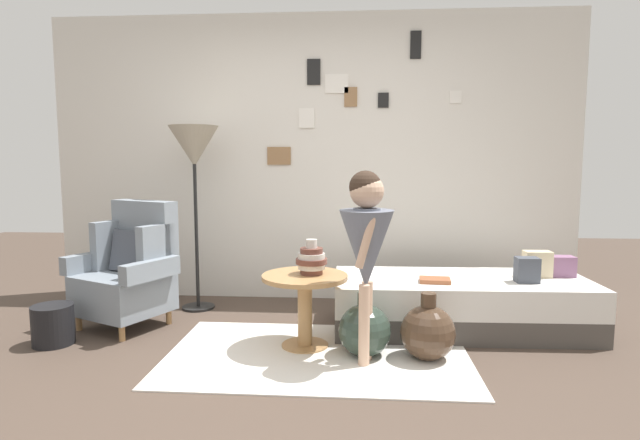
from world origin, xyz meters
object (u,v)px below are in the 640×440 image
object	(u,v)px
book_on_daybed	(435,280)
magazine_basket	(53,325)
side_table	(305,295)
vase_striped	(311,260)
armchair	(130,270)
daybed	(460,304)
person_child	(366,240)
demijohn_near	(365,330)
demijohn_far	(428,332)
floor_lamp	(194,152)

from	to	relation	value
book_on_daybed	magazine_basket	xyz separation A→B (m)	(-2.70, -0.39, -0.28)
side_table	book_on_daybed	bearing A→B (deg)	18.70
side_table	vase_striped	distance (m)	0.24
armchair	side_table	xyz separation A→B (m)	(1.41, -0.39, -0.07)
daybed	person_child	size ratio (longest dim) A/B	1.57
daybed	demijohn_near	bearing A→B (deg)	-140.70
demijohn_far	magazine_basket	xyz separation A→B (m)	(-2.59, 0.09, -0.04)
daybed	vase_striped	world-z (taller)	vase_striped
floor_lamp	magazine_basket	xyz separation A→B (m)	(-0.74, -0.94, -1.22)
vase_striped	book_on_daybed	world-z (taller)	vase_striped
person_child	demijohn_near	distance (m)	0.63
side_table	demijohn_near	xyz separation A→B (m)	(0.41, -0.13, -0.19)
demijohn_far	side_table	bearing A→B (deg)	168.89
floor_lamp	side_table	bearing A→B (deg)	-40.19
side_table	armchair	bearing A→B (deg)	164.51
daybed	demijohn_far	size ratio (longest dim) A/B	4.35
side_table	person_child	size ratio (longest dim) A/B	0.48
daybed	vase_striped	size ratio (longest dim) A/B	7.99
vase_striped	person_child	world-z (taller)	person_child
side_table	floor_lamp	world-z (taller)	floor_lamp
vase_striped	demijohn_far	size ratio (longest dim) A/B	0.54
book_on_daybed	demijohn_far	world-z (taller)	demijohn_far
side_table	daybed	bearing A→B (deg)	22.27
armchair	demijohn_near	size ratio (longest dim) A/B	2.25
demijohn_far	vase_striped	bearing A→B (deg)	166.30
floor_lamp	book_on_daybed	world-z (taller)	floor_lamp
vase_striped	person_child	xyz separation A→B (m)	(0.37, -0.28, 0.19)
vase_striped	demijohn_near	world-z (taller)	vase_striped
floor_lamp	demijohn_near	size ratio (longest dim) A/B	3.66
armchair	person_child	distance (m)	1.97
vase_striped	floor_lamp	distance (m)	1.56
floor_lamp	book_on_daybed	size ratio (longest dim) A/B	7.18
magazine_basket	vase_striped	bearing A→B (deg)	3.23
vase_striped	book_on_daybed	bearing A→B (deg)	17.92
vase_striped	magazine_basket	bearing A→B (deg)	-176.77
daybed	demijohn_near	distance (m)	0.95
armchair	vase_striped	size ratio (longest dim) A/B	4.03
magazine_basket	floor_lamp	bearing A→B (deg)	51.94
floor_lamp	person_child	distance (m)	1.92
demijohn_near	magazine_basket	xyz separation A→B (m)	(-2.18, 0.06, -0.04)
armchair	person_child	bearing A→B (deg)	-19.53
person_child	demijohn_far	xyz separation A→B (m)	(0.40, 0.10, -0.61)
book_on_daybed	daybed	bearing A→B (deg)	35.36
daybed	person_child	xyz separation A→B (m)	(-0.73, -0.72, 0.59)
armchair	side_table	size ratio (longest dim) A/B	1.65
person_child	demijohn_far	size ratio (longest dim) A/B	2.78
side_table	demijohn_near	bearing A→B (deg)	-18.10
side_table	book_on_daybed	xyz separation A→B (m)	(0.92, 0.31, 0.04)
demijohn_far	demijohn_near	bearing A→B (deg)	176.26
floor_lamp	demijohn_far	size ratio (longest dim) A/B	3.58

